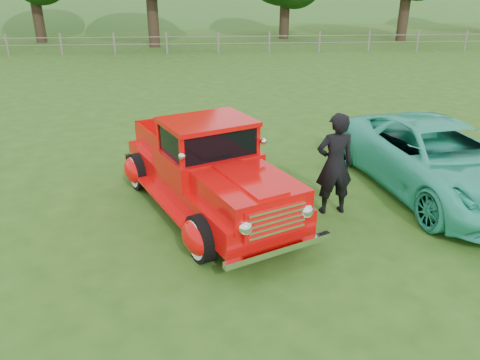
{
  "coord_description": "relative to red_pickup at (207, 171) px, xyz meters",
  "views": [
    {
      "loc": [
        -0.79,
        -6.29,
        4.04
      ],
      "look_at": [
        -0.24,
        1.2,
        0.8
      ],
      "focal_mm": 35.0,
      "sensor_mm": 36.0,
      "label": 1
    }
  ],
  "objects": [
    {
      "name": "ground",
      "position": [
        0.81,
        -1.68,
        -0.8
      ],
      "size": [
        140.0,
        140.0,
        0.0
      ],
      "primitive_type": "plane",
      "color": "#264E15",
      "rests_on": "ground"
    },
    {
      "name": "distant_hills",
      "position": [
        -3.27,
        57.79,
        -5.34
      ],
      "size": [
        116.0,
        60.0,
        18.0
      ],
      "color": "#2C5E22",
      "rests_on": "ground"
    },
    {
      "name": "fence_line",
      "position": [
        0.81,
        20.32,
        -0.19
      ],
      "size": [
        48.0,
        0.12,
        1.2
      ],
      "color": "#6B665A",
      "rests_on": "ground"
    },
    {
      "name": "red_pickup",
      "position": [
        0.0,
        0.0,
        0.0
      ],
      "size": [
        3.69,
        5.26,
        1.78
      ],
      "rotation": [
        0.0,
        0.0,
        0.43
      ],
      "color": "black",
      "rests_on": "ground"
    },
    {
      "name": "teal_sedan",
      "position": [
        4.63,
        0.52,
        -0.08
      ],
      "size": [
        3.19,
        5.47,
        1.43
      ],
      "primitive_type": "imported",
      "rotation": [
        0.0,
        0.0,
        0.16
      ],
      "color": "#30C09D",
      "rests_on": "ground"
    },
    {
      "name": "man",
      "position": [
        2.3,
        -0.25,
        0.16
      ],
      "size": [
        0.74,
        0.52,
        1.91
      ],
      "primitive_type": "imported",
      "rotation": [
        0.0,
        0.0,
        3.24
      ],
      "color": "black",
      "rests_on": "ground"
    }
  ]
}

